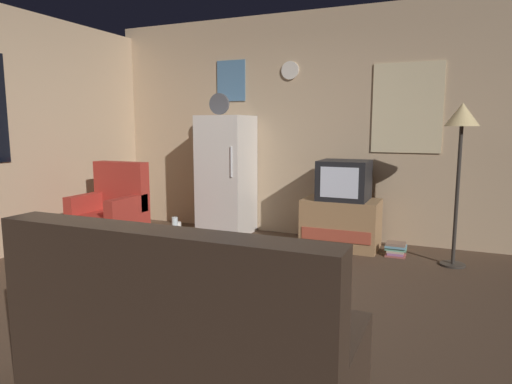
{
  "coord_description": "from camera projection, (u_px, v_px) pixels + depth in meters",
  "views": [
    {
      "loc": [
        1.76,
        -2.99,
        1.37
      ],
      "look_at": [
        0.08,
        0.9,
        0.75
      ],
      "focal_mm": 31.63,
      "sensor_mm": 36.0,
      "label": 1
    }
  ],
  "objects": [
    {
      "name": "book_stack",
      "position": [
        396.0,
        249.0,
        4.78
      ],
      "size": [
        0.21,
        0.16,
        0.15
      ],
      "color": "#A4544E",
      "rests_on": "ground_plane"
    },
    {
      "name": "remote_control",
      "position": [
        188.0,
        238.0,
        3.75
      ],
      "size": [
        0.15,
        0.12,
        0.02
      ],
      "primitive_type": "cube",
      "rotation": [
        0.0,
        0.0,
        0.58
      ],
      "color": "black",
      "rests_on": "coffee_table"
    },
    {
      "name": "couch",
      "position": [
        186.0,
        337.0,
        2.28
      ],
      "size": [
        1.7,
        0.8,
        0.92
      ],
      "color": "#38281E",
      "rests_on": "ground_plane"
    },
    {
      "name": "tv_stand",
      "position": [
        341.0,
        223.0,
        5.11
      ],
      "size": [
        0.84,
        0.53,
        0.55
      ],
      "color": "#9E754C",
      "rests_on": "ground_plane"
    },
    {
      "name": "coffee_table",
      "position": [
        172.0,
        261.0,
        3.89
      ],
      "size": [
        0.72,
        0.72,
        0.44
      ],
      "color": "#9E754C",
      "rests_on": "ground_plane"
    },
    {
      "name": "crt_tv",
      "position": [
        344.0,
        180.0,
        5.03
      ],
      "size": [
        0.54,
        0.51,
        0.44
      ],
      "color": "black",
      "rests_on": "tv_stand"
    },
    {
      "name": "armchair",
      "position": [
        111.0,
        218.0,
        5.13
      ],
      "size": [
        0.68,
        0.68,
        0.96
      ],
      "color": "#A52D23",
      "rests_on": "ground_plane"
    },
    {
      "name": "wine_glass",
      "position": [
        175.0,
        226.0,
        3.91
      ],
      "size": [
        0.05,
        0.05,
        0.15
      ],
      "primitive_type": "cylinder",
      "color": "silver",
      "rests_on": "coffee_table"
    },
    {
      "name": "ground_plane",
      "position": [
        203.0,
        299.0,
        3.6
      ],
      "size": [
        12.0,
        12.0,
        0.0
      ],
      "primitive_type": "plane",
      "color": "#4C3828"
    },
    {
      "name": "mug_ceramic_white",
      "position": [
        177.0,
        227.0,
        3.98
      ],
      "size": [
        0.08,
        0.08,
        0.09
      ],
      "primitive_type": "cylinder",
      "color": "silver",
      "rests_on": "coffee_table"
    },
    {
      "name": "wall_with_art",
      "position": [
        300.0,
        126.0,
        5.63
      ],
      "size": [
        5.2,
        0.12,
        2.74
      ],
      "color": "tan",
      "rests_on": "ground_plane"
    },
    {
      "name": "fridge",
      "position": [
        226.0,
        175.0,
        5.72
      ],
      "size": [
        0.6,
        0.62,
        1.77
      ],
      "color": "silver",
      "rests_on": "ground_plane"
    },
    {
      "name": "standing_lamp",
      "position": [
        462.0,
        127.0,
        4.27
      ],
      "size": [
        0.32,
        0.32,
        1.59
      ],
      "color": "#332D28",
      "rests_on": "ground_plane"
    }
  ]
}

